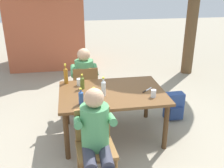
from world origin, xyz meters
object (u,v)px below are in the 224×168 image
object	(u,v)px
bottle_amber	(66,75)
table_knife	(147,90)
backpack_by_near_side	(174,107)
dining_table	(112,97)
bottle_olive	(82,82)
chair_far_left	(85,87)
cup_glass	(153,93)
cup_terracotta	(99,103)
chair_near_left	(95,142)
bottle_green	(94,97)
bottle_clear	(103,88)
person_in_white_shirt	(84,76)
brick_kiosk	(46,12)
person_in_plaid_shirt	(96,135)
bottle_blue	(81,97)
cup_white	(79,82)

from	to	relation	value
bottle_amber	table_knife	bearing A→B (deg)	-23.06
backpack_by_near_side	dining_table	bearing A→B (deg)	-163.59
dining_table	bottle_olive	distance (m)	0.49
chair_far_left	cup_glass	distance (m)	1.45
bottle_amber	cup_terracotta	world-z (taller)	bottle_amber
chair_near_left	bottle_green	distance (m)	0.61
bottle_amber	chair_far_left	bearing A→B (deg)	51.04
bottle_olive	cup_glass	size ratio (longest dim) A/B	2.15
bottle_clear	cup_terracotta	world-z (taller)	bottle_clear
person_in_white_shirt	bottle_green	xyz separation A→B (m)	(0.05, -1.29, 0.18)
bottle_clear	cup_glass	xyz separation A→B (m)	(0.68, -0.16, -0.07)
backpack_by_near_side	brick_kiosk	distance (m)	4.40
person_in_plaid_shirt	bottle_blue	world-z (taller)	person_in_plaid_shirt
table_knife	cup_terracotta	bearing A→B (deg)	-151.88
bottle_green	bottle_clear	xyz separation A→B (m)	(0.16, 0.23, 0.02)
dining_table	bottle_clear	world-z (taller)	bottle_clear
cup_terracotta	brick_kiosk	distance (m)	4.49
chair_near_left	backpack_by_near_side	distance (m)	1.91
bottle_blue	bottle_olive	world-z (taller)	bottle_olive
dining_table	chair_far_left	size ratio (longest dim) A/B	1.75
cup_glass	person_in_white_shirt	bearing A→B (deg)	125.72
chair_near_left	person_in_white_shirt	distance (m)	1.79
person_in_white_shirt	bottle_olive	size ratio (longest dim) A/B	5.18
dining_table	bottle_olive	bearing A→B (deg)	155.88
cup_terracotta	person_in_white_shirt	bearing A→B (deg)	94.12
cup_glass	bottle_amber	bearing A→B (deg)	148.79
cup_glass	backpack_by_near_side	bearing A→B (deg)	45.29
chair_near_left	bottle_clear	world-z (taller)	bottle_clear
chair_near_left	bottle_olive	distance (m)	1.08
person_in_plaid_shirt	bottle_green	bearing A→B (deg)	85.60
backpack_by_near_side	cup_terracotta	bearing A→B (deg)	-150.40
bottle_green	bottle_olive	world-z (taller)	bottle_green
chair_near_left	brick_kiosk	xyz separation A→B (m)	(-0.79, 4.74, 0.94)
bottle_amber	cup_terracotta	xyz separation A→B (m)	(0.41, -0.90, -0.08)
person_in_white_shirt	person_in_plaid_shirt	bearing A→B (deg)	-90.00
bottle_green	bottle_amber	distance (m)	0.87
person_in_plaid_shirt	cup_glass	bearing A→B (deg)	37.42
cup_glass	table_knife	size ratio (longest dim) A/B	0.55
chair_far_left	bottle_olive	world-z (taller)	bottle_olive
bottle_green	bottle_amber	xyz separation A→B (m)	(-0.36, 0.79, 0.04)
dining_table	cup_white	world-z (taller)	cup_white
brick_kiosk	cup_white	bearing A→B (deg)	-79.14
bottle_green	backpack_by_near_side	size ratio (longest dim) A/B	0.50
backpack_by_near_side	bottle_olive	bearing A→B (deg)	-174.53
chair_far_left	cup_white	xyz separation A→B (m)	(-0.11, -0.51, 0.30)
bottle_clear	cup_terracotta	xyz separation A→B (m)	(-0.10, -0.33, -0.06)
person_in_plaid_shirt	bottle_green	world-z (taller)	person_in_plaid_shirt
person_in_white_shirt	cup_terracotta	xyz separation A→B (m)	(0.10, -1.39, 0.14)
chair_near_left	table_knife	world-z (taller)	chair_near_left
bottle_amber	bottle_olive	distance (m)	0.35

